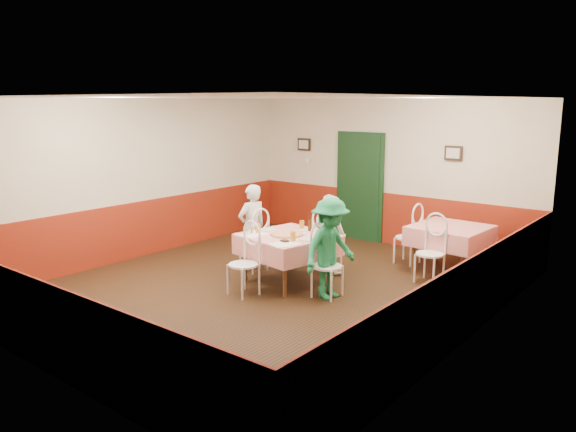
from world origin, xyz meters
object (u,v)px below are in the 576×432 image
Objects in this scene: chair_second_a at (408,238)px; main_table at (288,259)px; glass_b at (293,237)px; glass_c at (302,225)px; pizza at (287,234)px; wallet at (285,241)px; chair_near at (243,265)px; chair_right at (327,266)px; chair_second_b at (430,254)px; chair_far at (327,245)px; beer_bottle at (310,225)px; diner_far at (330,233)px; second_table at (449,249)px; chair_left at (254,244)px; glass_a at (258,228)px; diner_left at (252,228)px; diner_right at (330,249)px.

main_table is at bearing -20.83° from chair_second_a.
glass_b is 1.02× the size of glass_c.
pizza is 3.34× the size of glass_b.
chair_near is at bearing -119.50° from wallet.
chair_right is 1.20m from chair_near.
chair_near is 2.88m from chair_second_b.
main_table is 0.61m from glass_b.
chair_far is 1.51m from chair_second_a.
diner_far is at bearing 88.09° from beer_bottle.
main_table is 0.95× the size of diner_far.
second_table is (1.69, 2.12, 0.00)m from main_table.
chair_right is 1.00× the size of chair_far.
diner_far is at bearing 97.23° from glass_b.
glass_b is at bearing -62.01° from glass_c.
glass_a is at bearing 58.04° from chair_left.
glass_b is at bearing 81.98° from diner_left.
wallet is at bearing -12.72° from chair_second_a.
glass_b is at bearing -41.36° from main_table.
diner_left is at bearing 75.42° from chair_right.
beer_bottle is (0.59, 0.54, 0.04)m from glass_a.
chair_left is 6.42× the size of glass_b.
glass_a reaches higher than wallet.
glass_a is (-0.29, 0.66, 0.38)m from chair_near.
diner_far is at bearing 103.70° from wallet.
chair_second_b is at bearing -145.50° from chair_far.
glass_b is (0.30, -0.23, 0.05)m from pizza.
chair_right is at bearing -33.05° from glass_c.
chair_second_b is 6.42× the size of glass_b.
chair_left is at bearing -38.99° from chair_second_a.
main_table is 0.59m from wallet.
chair_near is at bearing -100.40° from main_table.
chair_left is at bearing 56.13° from diner_far.
glass_a is (-0.45, -0.18, 0.45)m from main_table.
chair_near is at bearing 99.50° from diner_far.
glass_c is 0.10× the size of diner_right.
glass_b reaches higher than main_table.
chair_far reaches higher than glass_a.
glass_c is at bearing 117.99° from glass_b.
second_table is 7.99× the size of glass_b.
chair_left is 1.09m from beer_bottle.
chair_right is 1.75m from chair_second_b.
glass_a is at bearing 86.93° from chair_right.
beer_bottle reaches higher than chair_far.
diner_far reaches higher than main_table.
beer_bottle is at bearing 68.16° from main_table.
pizza is at bearing -80.88° from glass_c.
chair_right is 6.52× the size of glass_a.
glass_c is (-0.08, 0.47, 0.05)m from pizza.
pizza is at bearing 142.30° from glass_b.
diner_far is at bearing -141.10° from second_table.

